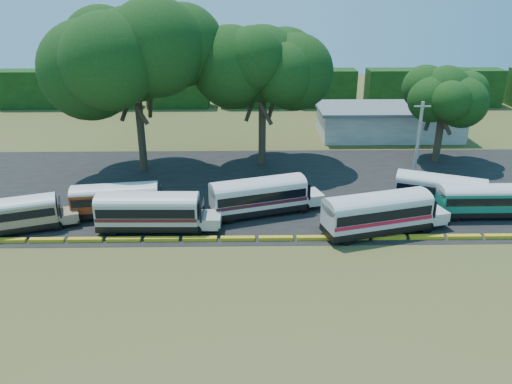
{
  "coord_description": "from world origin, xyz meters",
  "views": [
    {
      "loc": [
        -0.67,
        -33.96,
        18.69
      ],
      "look_at": [
        0.03,
        6.0,
        2.05
      ],
      "focal_mm": 35.0,
      "sensor_mm": 36.0,
      "label": 1
    }
  ],
  "objects_px": {
    "bus_red": "(118,198)",
    "bus_teal": "(484,199)",
    "bus_cream_west": "(151,210)",
    "bus_white_red": "(379,211)",
    "bus_beige": "(12,213)",
    "tree_west": "(134,55)"
  },
  "relations": [
    {
      "from": "bus_red",
      "to": "bus_white_red",
      "type": "height_order",
      "value": "bus_white_red"
    },
    {
      "from": "bus_beige",
      "to": "bus_cream_west",
      "type": "height_order",
      "value": "bus_cream_west"
    },
    {
      "from": "bus_beige",
      "to": "bus_white_red",
      "type": "bearing_deg",
      "value": -20.31
    },
    {
      "from": "bus_beige",
      "to": "bus_white_red",
      "type": "distance_m",
      "value": 29.56
    },
    {
      "from": "bus_red",
      "to": "bus_teal",
      "type": "xyz_separation_m",
      "value": [
        31.55,
        -0.71,
        0.0
      ]
    },
    {
      "from": "bus_cream_west",
      "to": "bus_white_red",
      "type": "height_order",
      "value": "bus_white_red"
    },
    {
      "from": "tree_west",
      "to": "bus_teal",
      "type": "bearing_deg",
      "value": -21.16
    },
    {
      "from": "bus_cream_west",
      "to": "bus_white_red",
      "type": "bearing_deg",
      "value": -1.6
    },
    {
      "from": "bus_red",
      "to": "bus_white_red",
      "type": "xyz_separation_m",
      "value": [
        21.74,
        -3.71,
        0.28
      ]
    },
    {
      "from": "bus_red",
      "to": "bus_teal",
      "type": "relative_size",
      "value": 1.02
    },
    {
      "from": "bus_beige",
      "to": "bus_red",
      "type": "xyz_separation_m",
      "value": [
        7.81,
        3.0,
        0.0
      ]
    },
    {
      "from": "bus_beige",
      "to": "tree_west",
      "type": "distance_m",
      "value": 19.55
    },
    {
      "from": "bus_red",
      "to": "bus_teal",
      "type": "distance_m",
      "value": 31.56
    },
    {
      "from": "bus_white_red",
      "to": "bus_beige",
      "type": "bearing_deg",
      "value": 163.02
    },
    {
      "from": "bus_teal",
      "to": "tree_west",
      "type": "height_order",
      "value": "tree_west"
    },
    {
      "from": "bus_red",
      "to": "bus_cream_west",
      "type": "xyz_separation_m",
      "value": [
        3.38,
        -2.89,
        0.18
      ]
    },
    {
      "from": "bus_cream_west",
      "to": "bus_teal",
      "type": "distance_m",
      "value": 28.26
    },
    {
      "from": "bus_beige",
      "to": "bus_red",
      "type": "bearing_deg",
      "value": 2.09
    },
    {
      "from": "bus_cream_west",
      "to": "bus_white_red",
      "type": "distance_m",
      "value": 18.38
    },
    {
      "from": "bus_beige",
      "to": "bus_white_red",
      "type": "height_order",
      "value": "bus_white_red"
    },
    {
      "from": "bus_white_red",
      "to": "bus_cream_west",
      "type": "bearing_deg",
      "value": 161.83
    },
    {
      "from": "bus_cream_west",
      "to": "bus_white_red",
      "type": "xyz_separation_m",
      "value": [
        18.37,
        -0.82,
        0.1
      ]
    }
  ]
}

